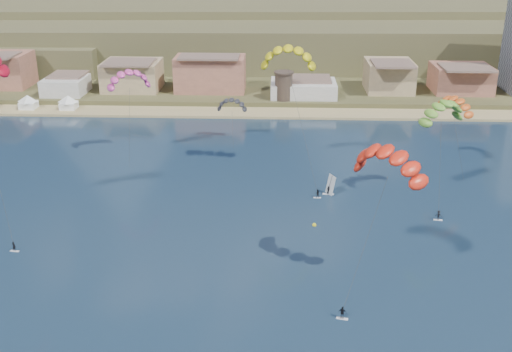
# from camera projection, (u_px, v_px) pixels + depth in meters

# --- Properties ---
(ground) EXTENTS (2400.00, 2400.00, 0.00)m
(ground) POSITION_uv_depth(u_px,v_px,m) (246.00, 336.00, 81.85)
(ground) COLOR #0D1E30
(ground) RESTS_ON ground
(beach) EXTENTS (2200.00, 12.00, 0.90)m
(beach) POSITION_uv_depth(u_px,v_px,m) (266.00, 112.00, 180.05)
(beach) COLOR tan
(beach) RESTS_ON ground
(foothills) EXTENTS (940.00, 210.00, 18.00)m
(foothills) POSITION_uv_depth(u_px,v_px,m) (320.00, 21.00, 293.21)
(foothills) COLOR brown
(foothills) RESTS_ON ground
(town) EXTENTS (400.00, 24.00, 12.00)m
(town) POSITION_uv_depth(u_px,v_px,m) (140.00, 73.00, 193.49)
(town) COLOR silver
(town) RESTS_ON ground
(watchtower) EXTENTS (5.82, 5.82, 8.60)m
(watchtower) POSITION_uv_depth(u_px,v_px,m) (284.00, 85.00, 185.00)
(watchtower) COLOR #47382D
(watchtower) RESTS_ON ground
(beach_tents) EXTENTS (43.40, 6.40, 5.00)m
(beach_tents) POSITION_uv_depth(u_px,v_px,m) (7.00, 98.00, 181.60)
(beach_tents) COLOR white
(beach_tents) RESTS_ON ground
(kitesurfer_yellow) EXTENTS (13.06, 15.72, 30.24)m
(kitesurfer_yellow) POSITION_uv_depth(u_px,v_px,m) (288.00, 54.00, 125.76)
(kitesurfer_yellow) COLOR silver
(kitesurfer_yellow) RESTS_ON ground
(kitesurfer_orange) EXTENTS (13.55, 16.56, 24.14)m
(kitesurfer_orange) POSITION_uv_depth(u_px,v_px,m) (390.00, 157.00, 87.14)
(kitesurfer_orange) COLOR silver
(kitesurfer_orange) RESTS_ON ground
(kitesurfer_green) EXTENTS (10.92, 15.17, 21.54)m
(kitesurfer_green) POSITION_uv_depth(u_px,v_px,m) (443.00, 109.00, 116.76)
(kitesurfer_green) COLOR silver
(kitesurfer_green) RESTS_ON ground
(distant_kite_pink) EXTENTS (10.94, 8.39, 22.36)m
(distant_kite_pink) POSITION_uv_depth(u_px,v_px,m) (129.00, 76.00, 138.82)
(distant_kite_pink) COLOR #262626
(distant_kite_pink) RESTS_ON ground
(distant_kite_dark) EXTENTS (8.01, 5.77, 13.07)m
(distant_kite_dark) POSITION_uv_depth(u_px,v_px,m) (232.00, 102.00, 154.35)
(distant_kite_dark) COLOR #262626
(distant_kite_dark) RESTS_ON ground
(distant_kite_orange) EXTENTS (8.85, 9.56, 18.38)m
(distant_kite_orange) POSITION_uv_depth(u_px,v_px,m) (455.00, 102.00, 133.50)
(distant_kite_orange) COLOR #262626
(distant_kite_orange) RESTS_ON ground
(windsurfer) EXTENTS (2.35, 2.57, 4.07)m
(windsurfer) POSITION_uv_depth(u_px,v_px,m) (329.00, 188.00, 124.94)
(windsurfer) COLOR silver
(windsurfer) RESTS_ON ground
(buoy) EXTENTS (0.74, 0.74, 0.74)m
(buoy) POSITION_uv_depth(u_px,v_px,m) (314.00, 225.00, 112.18)
(buoy) COLOR yellow
(buoy) RESTS_ON ground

